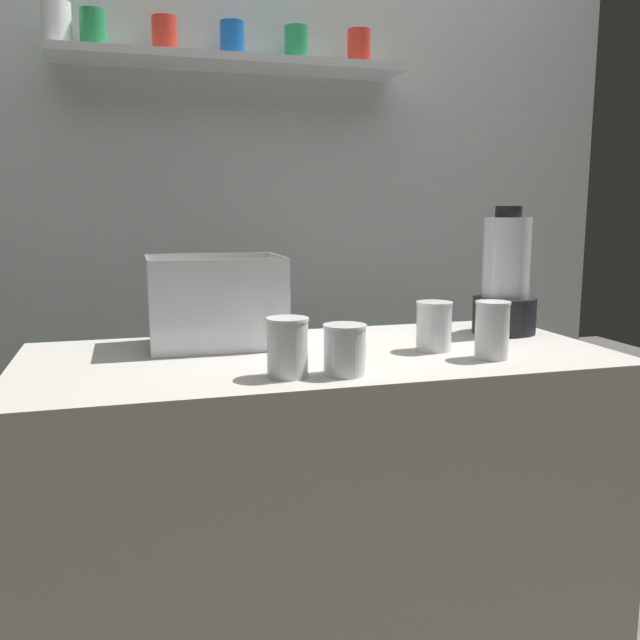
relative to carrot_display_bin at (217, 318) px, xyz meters
name	(u,v)px	position (x,y,z in m)	size (l,w,h in m)	color
counter	(320,528)	(0.22, -0.16, -0.52)	(1.40, 0.64, 0.90)	beige
back_wall_unit	(257,202)	(0.22, 0.60, 0.30)	(2.60, 0.24, 2.50)	silver
carrot_display_bin	(217,318)	(0.00, 0.00, 0.00)	(0.33, 0.24, 0.23)	white
blender_pitcher	(505,283)	(0.79, -0.05, 0.07)	(0.17, 0.17, 0.35)	black
juice_cup_orange_far_left	(288,351)	(0.10, -0.37, -0.01)	(0.09, 0.09, 0.12)	white
juice_cup_carrot_left	(345,352)	(0.21, -0.39, -0.02)	(0.09, 0.09, 0.11)	white
juice_cup_carrot_middle	(434,329)	(0.50, -0.21, -0.02)	(0.09, 0.09, 0.12)	white
juice_cup_pomegranate_right	(492,332)	(0.59, -0.33, -0.01)	(0.08, 0.08, 0.13)	white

